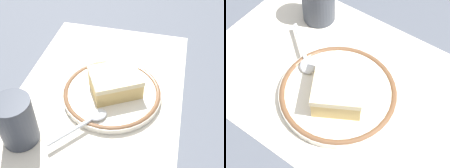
# 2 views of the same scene
# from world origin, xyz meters

# --- Properties ---
(ground_plane) EXTENTS (2.40, 2.40, 0.00)m
(ground_plane) POSITION_xyz_m (0.00, 0.00, 0.00)
(ground_plane) COLOR #4C515B
(placemat) EXTENTS (0.52, 0.34, 0.00)m
(placemat) POSITION_xyz_m (0.00, 0.00, 0.00)
(placemat) COLOR beige
(placemat) RESTS_ON ground_plane
(plate) EXTENTS (0.20, 0.20, 0.02)m
(plate) POSITION_xyz_m (0.01, -0.03, 0.01)
(plate) COLOR silver
(plate) RESTS_ON placemat
(cake_slice) EXTENTS (0.12, 0.12, 0.04)m
(cake_slice) POSITION_xyz_m (0.02, -0.03, 0.04)
(cake_slice) COLOR #DBB76B
(cake_slice) RESTS_ON plate
(spoon) EXTENTS (0.11, 0.09, 0.01)m
(spoon) POSITION_xyz_m (-0.08, -0.01, 0.02)
(spoon) COLOR silver
(spoon) RESTS_ON plate
(cup) EXTENTS (0.06, 0.06, 0.09)m
(cup) POSITION_xyz_m (-0.13, 0.11, 0.04)
(cup) COLOR #383D47
(cup) RESTS_ON placemat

